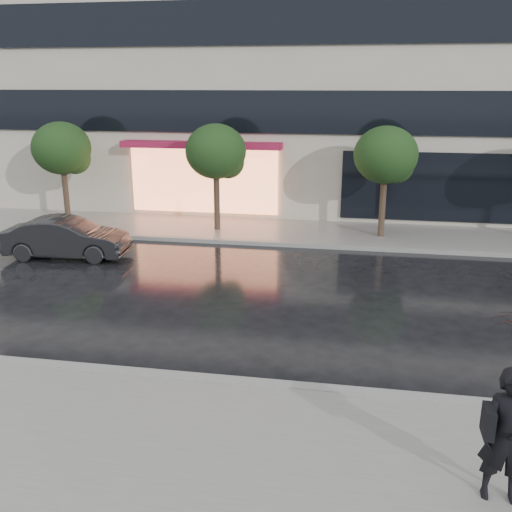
# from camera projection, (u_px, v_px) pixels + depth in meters

# --- Properties ---
(ground) EXTENTS (120.00, 120.00, 0.00)m
(ground) POSITION_uv_depth(u_px,v_px,m) (245.00, 361.00, 11.50)
(ground) COLOR black
(ground) RESTS_ON ground
(sidewalk_near) EXTENTS (60.00, 4.50, 0.12)m
(sidewalk_near) POSITION_uv_depth(u_px,v_px,m) (204.00, 459.00, 8.42)
(sidewalk_near) COLOR slate
(sidewalk_near) RESTS_ON ground
(sidewalk_far) EXTENTS (60.00, 3.50, 0.12)m
(sidewalk_far) POSITION_uv_depth(u_px,v_px,m) (298.00, 232.00, 21.14)
(sidewalk_far) COLOR slate
(sidewalk_far) RESTS_ON ground
(curb_near) EXTENTS (60.00, 0.25, 0.14)m
(curb_near) POSITION_uv_depth(u_px,v_px,m) (235.00, 382.00, 10.54)
(curb_near) COLOR gray
(curb_near) RESTS_ON ground
(curb_far) EXTENTS (60.00, 0.25, 0.14)m
(curb_far) POSITION_uv_depth(u_px,v_px,m) (292.00, 245.00, 19.49)
(curb_far) COLOR gray
(curb_far) RESTS_ON ground
(tree_far_west) EXTENTS (2.20, 2.20, 3.99)m
(tree_far_west) POSITION_uv_depth(u_px,v_px,m) (64.00, 150.00, 21.57)
(tree_far_west) COLOR #33261C
(tree_far_west) RESTS_ON ground
(tree_mid_west) EXTENTS (2.20, 2.20, 3.99)m
(tree_mid_west) POSITION_uv_depth(u_px,v_px,m) (218.00, 153.00, 20.58)
(tree_mid_west) COLOR #33261C
(tree_mid_west) RESTS_ON ground
(tree_mid_east) EXTENTS (2.20, 2.20, 3.99)m
(tree_mid_east) POSITION_uv_depth(u_px,v_px,m) (387.00, 157.00, 19.59)
(tree_mid_east) COLOR #33261C
(tree_mid_east) RESTS_ON ground
(parked_car) EXTENTS (4.01, 1.67, 1.29)m
(parked_car) POSITION_uv_depth(u_px,v_px,m) (66.00, 238.00, 18.11)
(parked_car) COLOR black
(parked_car) RESTS_ON ground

